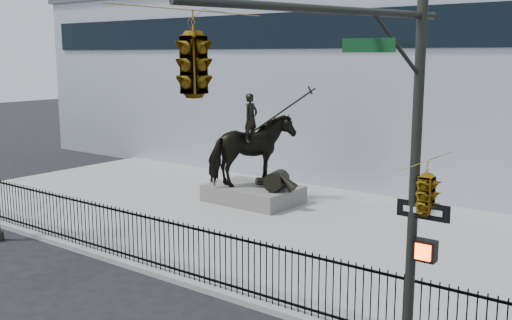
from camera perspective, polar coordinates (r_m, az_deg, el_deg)
The scene contains 7 objects.
ground at distance 15.73m, azimuth -10.99°, elevation -12.43°, with size 120.00×120.00×0.00m, color black.
plaza at distance 20.72m, azimuth 3.68°, elevation -6.49°, with size 30.00×12.00×0.15m, color gray.
building at distance 31.56m, azimuth 17.09°, elevation 6.94°, with size 44.00×14.00×9.00m, color silver.
picket_fence at distance 16.22m, azimuth -7.77°, elevation -8.24°, with size 22.10×0.10×1.50m.
statue_plinth at distance 23.86m, azimuth -0.27°, elevation -3.24°, with size 3.54×2.43×0.66m, color #5D5B55.
equestrian_statue at distance 23.48m, azimuth -0.15°, elevation 0.83°, with size 4.54×2.85×3.85m.
traffic_signal_right at distance 8.87m, azimuth 6.45°, elevation 2.78°, with size 2.17×6.86×7.00m.
Camera 1 is at (10.98, -9.56, 5.96)m, focal length 42.00 mm.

